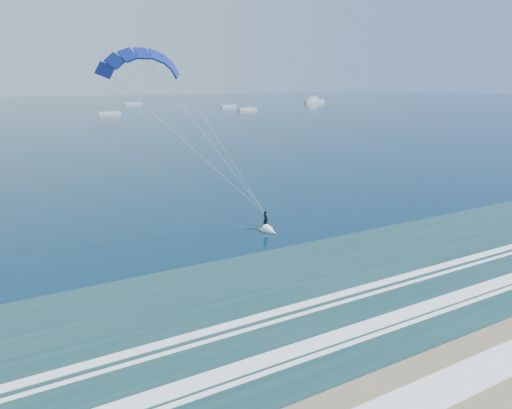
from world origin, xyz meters
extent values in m
plane|color=#072842|center=(0.00, 0.00, 0.00)|extent=(900.00, 900.00, 0.00)
cube|color=#1E423F|center=(0.00, 8.00, 0.01)|extent=(600.00, 22.00, 0.03)
cube|color=white|center=(0.00, 1.50, 0.04)|extent=(600.00, 0.90, 0.07)
cube|color=white|center=(0.00, 5.50, 0.04)|extent=(600.00, 1.10, 0.07)
cube|color=white|center=(0.00, 9.50, 0.04)|extent=(600.00, 0.70, 0.07)
cube|color=white|center=(0.00, -0.50, 0.11)|extent=(600.00, 2.00, 0.02)
cube|color=#ADB815|center=(4.41, 24.23, 0.04)|extent=(1.41, 0.45, 0.08)
imported|color=black|center=(4.41, 24.23, 0.95)|extent=(0.45, 0.66, 1.73)
cone|color=white|center=(4.26, 22.93, 0.08)|extent=(1.31, 1.74, 1.10)
cube|color=white|center=(158.58, 228.57, 0.99)|extent=(13.47, 3.59, 1.97)
cube|color=white|center=(157.58, 228.57, 2.87)|extent=(6.28, 2.87, 1.80)
cylinder|color=silver|center=(157.58, 228.57, 4.77)|extent=(0.16, 0.16, 2.00)
cube|color=white|center=(23.17, 186.97, 0.60)|extent=(8.64, 2.40, 1.20)
cylinder|color=silver|center=(23.17, 186.97, 6.60)|extent=(0.18, 0.18, 10.80)
cylinder|color=silver|center=(24.37, 186.97, 2.00)|extent=(2.60, 0.12, 0.12)
cube|color=white|center=(52.48, 261.71, 0.60)|extent=(9.97, 2.40, 1.20)
cylinder|color=silver|center=(52.48, 261.71, 7.29)|extent=(0.18, 0.18, 12.19)
cylinder|color=silver|center=(53.68, 261.71, 2.00)|extent=(2.60, 0.12, 0.12)
cube|color=white|center=(89.48, 209.99, 0.60)|extent=(8.29, 2.40, 1.20)
cylinder|color=silver|center=(89.48, 209.99, 6.29)|extent=(0.18, 0.18, 10.18)
cylinder|color=silver|center=(90.68, 209.99, 2.00)|extent=(2.60, 0.12, 0.12)
cube|color=white|center=(86.69, 183.06, 0.60)|extent=(9.12, 2.40, 1.20)
cylinder|color=silver|center=(86.69, 183.06, 6.75)|extent=(0.18, 0.18, 11.11)
cylinder|color=silver|center=(87.89, 183.06, 2.00)|extent=(2.60, 0.12, 0.12)
camera|label=1|loc=(-16.80, -12.19, 13.95)|focal=32.00mm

